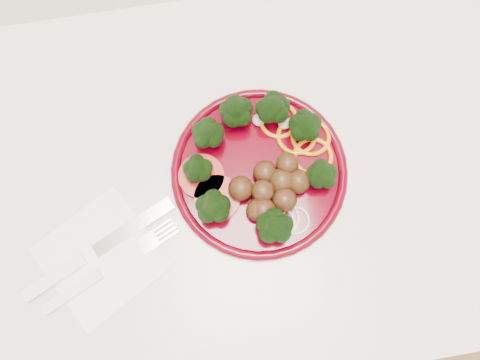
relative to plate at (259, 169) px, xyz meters
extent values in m
cube|color=silver|center=(-0.16, 0.01, -0.49)|extent=(2.40, 0.60, 0.87)
cube|color=silver|center=(-0.16, 0.01, -0.04)|extent=(2.40, 0.60, 0.03)
cylinder|color=#47000C|center=(0.00, 0.00, -0.01)|extent=(0.26, 0.26, 0.01)
torus|color=#47000C|center=(0.00, 0.00, -0.01)|extent=(0.26, 0.26, 0.01)
sphere|color=#422410|center=(0.01, -0.01, 0.01)|extent=(0.03, 0.03, 0.03)
sphere|color=#422410|center=(0.03, -0.02, 0.01)|extent=(0.03, 0.03, 0.03)
sphere|color=#422410|center=(-0.03, -0.03, 0.01)|extent=(0.03, 0.03, 0.03)
sphere|color=#422410|center=(0.04, 0.00, 0.01)|extent=(0.03, 0.03, 0.03)
sphere|color=#422410|center=(0.00, -0.04, 0.01)|extent=(0.03, 0.03, 0.03)
sphere|color=#422410|center=(0.03, -0.05, 0.01)|extent=(0.03, 0.03, 0.03)
sphere|color=#422410|center=(-0.01, -0.06, 0.01)|extent=(0.03, 0.03, 0.03)
sphere|color=#422410|center=(0.05, -0.03, 0.01)|extent=(0.03, 0.03, 0.03)
sphere|color=#422410|center=(-0.01, -0.06, 0.01)|extent=(0.03, 0.03, 0.03)
torus|color=orange|center=(0.06, 0.04, -0.01)|extent=(0.06, 0.06, 0.01)
torus|color=orange|center=(0.08, 0.01, -0.01)|extent=(0.06, 0.06, 0.01)
torus|color=orange|center=(0.04, 0.07, -0.01)|extent=(0.06, 0.06, 0.01)
torus|color=orange|center=(0.08, 0.04, -0.01)|extent=(0.06, 0.06, 0.01)
cylinder|color=#720A07|center=(-0.08, 0.00, 0.00)|extent=(0.07, 0.07, 0.01)
cylinder|color=#720A07|center=(-0.07, -0.03, 0.00)|extent=(0.07, 0.07, 0.01)
torus|color=beige|center=(0.01, -0.08, -0.01)|extent=(0.05, 0.05, 0.00)
torus|color=beige|center=(0.04, -0.08, -0.01)|extent=(0.04, 0.04, 0.00)
torus|color=beige|center=(0.02, -0.07, -0.01)|extent=(0.06, 0.06, 0.00)
ellipsoid|color=#C6B793|center=(0.01, 0.07, 0.00)|extent=(0.02, 0.02, 0.01)
ellipsoid|color=#C6B793|center=(-0.05, 0.06, 0.00)|extent=(0.02, 0.02, 0.01)
ellipsoid|color=#C6B793|center=(0.05, 0.06, 0.00)|extent=(0.02, 0.02, 0.01)
cube|color=white|center=(-0.24, -0.09, -0.02)|extent=(0.20, 0.20, 0.00)
cube|color=silver|center=(-0.19, -0.05, -0.01)|extent=(0.12, 0.07, 0.00)
cube|color=white|center=(-0.30, -0.10, -0.01)|extent=(0.09, 0.06, 0.01)
cube|color=white|center=(-0.28, -0.13, -0.01)|extent=(0.09, 0.05, 0.01)
cube|color=silver|center=(-0.17, -0.08, -0.01)|extent=(0.04, 0.03, 0.00)
cube|color=silver|center=(-0.14, -0.07, -0.02)|extent=(0.03, 0.02, 0.00)
cube|color=silver|center=(-0.15, -0.07, -0.02)|extent=(0.03, 0.02, 0.00)
cube|color=silver|center=(-0.15, -0.06, -0.02)|extent=(0.03, 0.02, 0.00)
cube|color=silver|center=(-0.15, -0.06, -0.02)|extent=(0.03, 0.02, 0.00)
camera|label=1|loc=(-0.06, -0.17, 0.65)|focal=35.00mm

